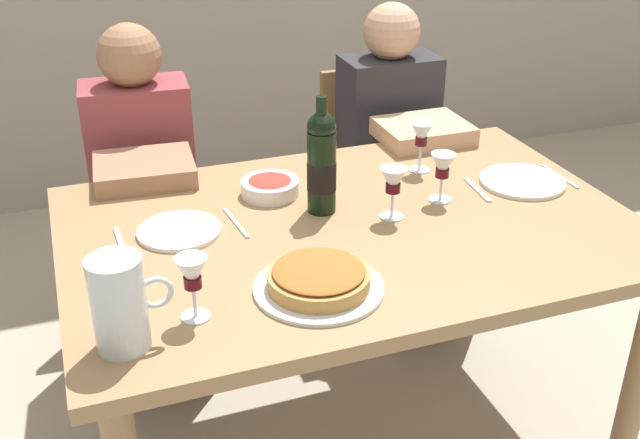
% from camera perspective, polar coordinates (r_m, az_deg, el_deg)
% --- Properties ---
extents(ground_plane, '(8.00, 8.00, 0.00)m').
position_cam_1_polar(ground_plane, '(2.45, 2.00, -16.19)').
color(ground_plane, '#B2A893').
extents(dining_table, '(1.50, 1.00, 0.76)m').
position_cam_1_polar(dining_table, '(2.05, 2.30, -2.56)').
color(dining_table, '#9E7A51').
rests_on(dining_table, ground).
extents(wine_bottle, '(0.08, 0.08, 0.33)m').
position_cam_1_polar(wine_bottle, '(2.01, 0.12, 4.30)').
color(wine_bottle, black).
rests_on(wine_bottle, dining_table).
extents(water_pitcher, '(0.16, 0.11, 0.20)m').
position_cam_1_polar(water_pitcher, '(1.55, -14.80, -6.51)').
color(water_pitcher, silver).
rests_on(water_pitcher, dining_table).
extents(baked_tart, '(0.30, 0.30, 0.06)m').
position_cam_1_polar(baked_tart, '(1.71, -0.10, -4.53)').
color(baked_tart, silver).
rests_on(baked_tart, dining_table).
extents(salad_bowl, '(0.16, 0.16, 0.05)m').
position_cam_1_polar(salad_bowl, '(2.15, -3.79, 2.53)').
color(salad_bowl, white).
rests_on(salad_bowl, dining_table).
extents(wine_glass_left_diner, '(0.07, 0.07, 0.14)m').
position_cam_1_polar(wine_glass_left_diner, '(2.11, 9.21, 3.84)').
color(wine_glass_left_diner, silver).
rests_on(wine_glass_left_diner, dining_table).
extents(wine_glass_right_diner, '(0.07, 0.07, 0.15)m').
position_cam_1_polar(wine_glass_right_diner, '(2.30, 7.63, 6.16)').
color(wine_glass_right_diner, silver).
rests_on(wine_glass_right_diner, dining_table).
extents(wine_glass_centre, '(0.07, 0.07, 0.14)m').
position_cam_1_polar(wine_glass_centre, '(2.00, 5.53, 2.76)').
color(wine_glass_centre, silver).
rests_on(wine_glass_centre, dining_table).
extents(wine_glass_spare, '(0.07, 0.07, 0.15)m').
position_cam_1_polar(wine_glass_spare, '(1.60, -9.60, -4.22)').
color(wine_glass_spare, silver).
rests_on(wine_glass_spare, dining_table).
extents(dinner_plate_left_setting, '(0.25, 0.25, 0.01)m').
position_cam_1_polar(dinner_plate_left_setting, '(2.31, 14.99, 2.78)').
color(dinner_plate_left_setting, silver).
rests_on(dinner_plate_left_setting, dining_table).
extents(dinner_plate_right_setting, '(0.22, 0.22, 0.01)m').
position_cam_1_polar(dinner_plate_right_setting, '(1.99, -10.55, -0.84)').
color(dinner_plate_right_setting, white).
rests_on(dinner_plate_right_setting, dining_table).
extents(fork_left_setting, '(0.03, 0.16, 0.00)m').
position_cam_1_polar(fork_left_setting, '(2.23, 11.77, 2.20)').
color(fork_left_setting, silver).
rests_on(fork_left_setting, dining_table).
extents(knife_left_setting, '(0.01, 0.18, 0.00)m').
position_cam_1_polar(knife_left_setting, '(2.38, 17.62, 3.12)').
color(knife_left_setting, silver).
rests_on(knife_left_setting, dining_table).
extents(knife_right_setting, '(0.03, 0.18, 0.00)m').
position_cam_1_polar(knife_right_setting, '(2.01, -6.35, -0.25)').
color(knife_right_setting, silver).
rests_on(knife_right_setting, dining_table).
extents(spoon_right_setting, '(0.02, 0.16, 0.00)m').
position_cam_1_polar(spoon_right_setting, '(1.98, -14.81, -1.62)').
color(spoon_right_setting, silver).
rests_on(spoon_right_setting, dining_table).
extents(chair_left, '(0.43, 0.43, 0.87)m').
position_cam_1_polar(chair_left, '(2.79, -13.05, 1.33)').
color(chair_left, olive).
rests_on(chair_left, ground).
extents(diner_left, '(0.36, 0.52, 1.16)m').
position_cam_1_polar(diner_left, '(2.53, -12.91, 1.50)').
color(diner_left, '#8E3D42').
rests_on(diner_left, ground).
extents(chair_right, '(0.40, 0.40, 0.87)m').
position_cam_1_polar(chair_right, '(3.01, 3.99, 3.96)').
color(chair_right, olive).
rests_on(chair_right, ground).
extents(diner_right, '(0.34, 0.50, 1.16)m').
position_cam_1_polar(diner_right, '(2.76, 6.02, 4.38)').
color(diner_right, '#2D2D33').
rests_on(diner_right, ground).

